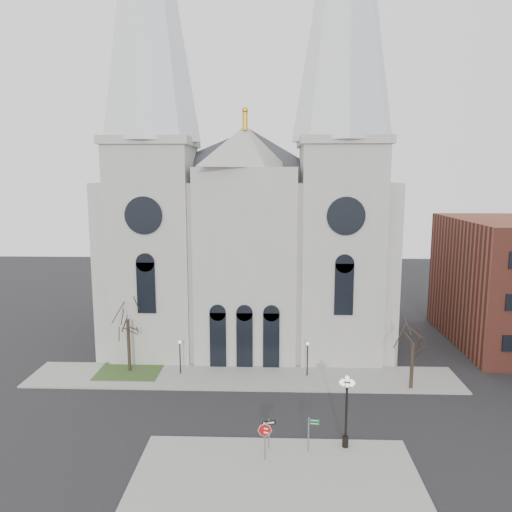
{
  "coord_description": "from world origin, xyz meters",
  "views": [
    {
      "loc": [
        2.75,
        -33.16,
        18.72
      ],
      "look_at": [
        1.31,
        8.0,
        12.06
      ],
      "focal_mm": 35.0,
      "sensor_mm": 36.0,
      "label": 1
    }
  ],
  "objects_px": {
    "globe_lamp": "(347,402)",
    "street_name_sign": "(310,432)",
    "stop_sign": "(265,434)",
    "one_way_sign": "(269,429)"
  },
  "relations": [
    {
      "from": "globe_lamp",
      "to": "street_name_sign",
      "type": "xyz_separation_m",
      "value": [
        -2.52,
        -0.65,
        -1.83
      ]
    },
    {
      "from": "stop_sign",
      "to": "street_name_sign",
      "type": "relative_size",
      "value": 1.04
    },
    {
      "from": "one_way_sign",
      "to": "street_name_sign",
      "type": "distance_m",
      "value": 2.8
    },
    {
      "from": "stop_sign",
      "to": "one_way_sign",
      "type": "height_order",
      "value": "stop_sign"
    },
    {
      "from": "street_name_sign",
      "to": "globe_lamp",
      "type": "bearing_deg",
      "value": 21.09
    },
    {
      "from": "one_way_sign",
      "to": "street_name_sign",
      "type": "relative_size",
      "value": 0.88
    },
    {
      "from": "stop_sign",
      "to": "globe_lamp",
      "type": "height_order",
      "value": "globe_lamp"
    },
    {
      "from": "stop_sign",
      "to": "street_name_sign",
      "type": "bearing_deg",
      "value": 38.81
    },
    {
      "from": "one_way_sign",
      "to": "stop_sign",
      "type": "bearing_deg",
      "value": -115.21
    },
    {
      "from": "globe_lamp",
      "to": "street_name_sign",
      "type": "relative_size",
      "value": 2.13
    }
  ]
}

